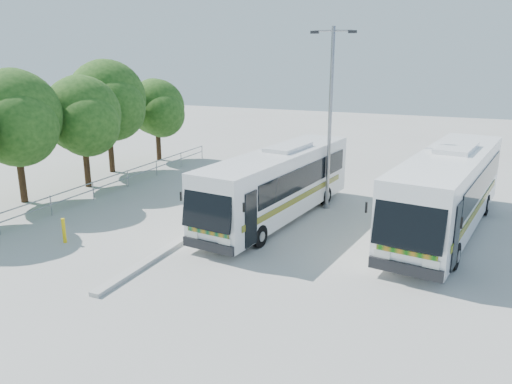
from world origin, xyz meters
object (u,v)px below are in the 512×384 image
at_px(tree_far_c, 83,115).
at_px(lamppost, 330,112).
at_px(tree_far_d, 108,99).
at_px(coach_adjacent, 448,190).
at_px(tree_far_e, 157,107).
at_px(coach_main, 278,183).
at_px(tree_far_b, 15,116).
at_px(bollard, 64,231).

bearing_deg(tree_far_c, lamppost, 5.74).
bearing_deg(lamppost, tree_far_d, 166.52).
relative_size(tree_far_c, coach_adjacent, 0.50).
distance_m(tree_far_e, lamppost, 16.16).
xyz_separation_m(tree_far_d, coach_adjacent, (21.04, -3.70, -2.90)).
bearing_deg(lamppost, coach_main, -128.20).
bearing_deg(coach_adjacent, tree_far_d, 178.60).
distance_m(tree_far_b, tree_far_d, 7.61).
bearing_deg(tree_far_e, coach_adjacent, -21.95).
relative_size(tree_far_b, lamppost, 0.78).
distance_m(tree_far_e, bollard, 17.26).
bearing_deg(tree_far_e, tree_far_d, -98.63).
height_order(tree_far_b, coach_main, tree_far_b).
height_order(tree_far_b, tree_far_e, tree_far_b).
xyz_separation_m(tree_far_b, coach_adjacent, (20.74, 3.90, -2.65)).
bearing_deg(coach_main, tree_far_b, -161.15).
distance_m(tree_far_c, tree_far_e, 8.22).
distance_m(lamppost, bollard, 13.34).
relative_size(tree_far_e, bollard, 5.61).
relative_size(coach_main, bollard, 11.17).
distance_m(tree_far_d, tree_far_e, 4.65).
bearing_deg(tree_far_d, coach_main, -19.65).
bearing_deg(coach_main, coach_adjacent, 16.13).
bearing_deg(coach_main, tree_far_c, -178.10).
relative_size(coach_adjacent, bollard, 12.18).
bearing_deg(coach_adjacent, bollard, -143.48).
relative_size(tree_far_b, coach_adjacent, 0.54).
bearing_deg(lamppost, tree_far_c, -179.27).
height_order(tree_far_b, lamppost, lamppost).
distance_m(tree_far_b, bollard, 8.37).
relative_size(coach_main, coach_adjacent, 0.92).
relative_size(tree_far_c, tree_far_d, 0.88).
bearing_deg(tree_far_b, lamppost, 19.50).
relative_size(tree_far_b, tree_far_e, 1.17).
bearing_deg(tree_far_d, bollard, -59.96).
bearing_deg(bollard, tree_far_c, 125.07).
distance_m(coach_adjacent, lamppost, 6.61).
xyz_separation_m(tree_far_d, bollard, (6.58, -11.37, -4.29)).
xyz_separation_m(tree_far_d, lamppost, (15.31, -2.28, 0.09)).
xyz_separation_m(tree_far_c, bollard, (5.39, -7.67, -3.73)).
height_order(tree_far_e, lamppost, lamppost).
xyz_separation_m(tree_far_c, coach_main, (12.43, -1.16, -2.50)).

